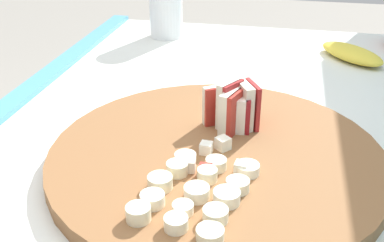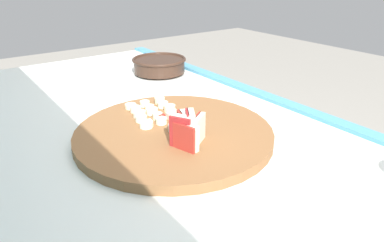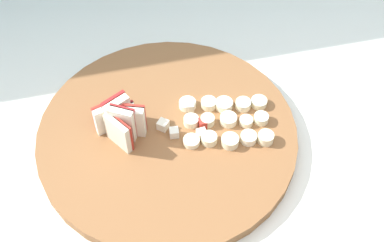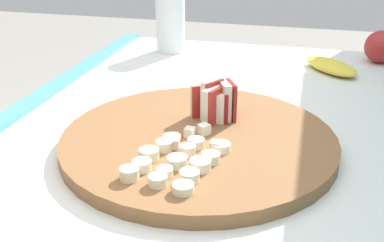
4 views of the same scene
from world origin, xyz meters
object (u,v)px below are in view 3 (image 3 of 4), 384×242
object	(u,v)px
apple_dice_pile	(185,124)
banana_slice_rows	(227,121)
cutting_board	(167,135)
apple_wedge_fan	(121,120)

from	to	relation	value
apple_dice_pile	banana_slice_rows	xyz separation A→B (m)	(0.07, -0.01, -0.00)
apple_dice_pile	banana_slice_rows	size ratio (longest dim) A/B	0.53
banana_slice_rows	cutting_board	bearing A→B (deg)	176.00
cutting_board	apple_wedge_fan	distance (m)	0.08
apple_wedge_fan	apple_dice_pile	bearing A→B (deg)	-8.02
apple_dice_pile	apple_wedge_fan	bearing A→B (deg)	171.98
apple_dice_pile	banana_slice_rows	bearing A→B (deg)	-6.95
cutting_board	apple_wedge_fan	size ratio (longest dim) A/B	5.12
apple_wedge_fan	banana_slice_rows	xyz separation A→B (m)	(0.17, -0.02, -0.02)
cutting_board	apple_dice_pile	distance (m)	0.04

